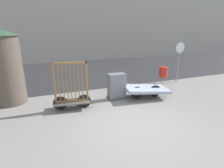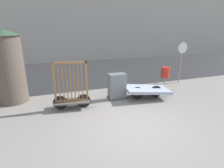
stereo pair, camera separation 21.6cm
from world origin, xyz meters
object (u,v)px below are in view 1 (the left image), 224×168
at_px(bike_cart_with_mattress, 146,89).
at_px(utility_cabinet, 117,87).
at_px(sign_post, 179,56).
at_px(advertising_column, 7,67).
at_px(bike_cart_with_bedframe, 72,93).
at_px(trash_bin, 163,72).

relative_size(bike_cart_with_mattress, utility_cabinet, 2.13).
xyz_separation_m(sign_post, advertising_column, (-8.48, 0.01, -0.02)).
xyz_separation_m(bike_cart_with_bedframe, utility_cabinet, (1.98, 0.38, -0.11)).
relative_size(bike_cart_with_bedframe, bike_cart_with_mattress, 0.87).
relative_size(bike_cart_with_mattress, sign_post, 1.04).
bearing_deg(bike_cart_with_mattress, sign_post, 34.79).
relative_size(bike_cart_with_bedframe, sign_post, 0.90).
distance_m(trash_bin, advertising_column, 7.57).
height_order(utility_cabinet, sign_post, sign_post).
bearing_deg(trash_bin, utility_cabinet, -160.86).
relative_size(trash_bin, advertising_column, 0.32).
bearing_deg(utility_cabinet, sign_post, 14.91).
distance_m(bike_cart_with_bedframe, sign_post, 6.46).
distance_m(bike_cart_with_mattress, sign_post, 3.52).
bearing_deg(advertising_column, sign_post, -0.06).
height_order(bike_cart_with_mattress, sign_post, sign_post).
bearing_deg(sign_post, advertising_column, 179.94).
relative_size(utility_cabinet, trash_bin, 1.18).
xyz_separation_m(bike_cart_with_bedframe, bike_cart_with_mattress, (3.25, 0.00, -0.25)).
bearing_deg(utility_cabinet, advertising_column, 165.00).
height_order(bike_cart_with_bedframe, trash_bin, bike_cart_with_bedframe).
bearing_deg(advertising_column, bike_cart_with_bedframe, -33.84).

